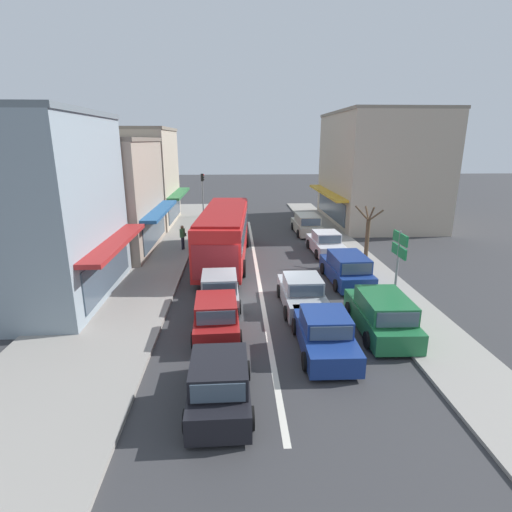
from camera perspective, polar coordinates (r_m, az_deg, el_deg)
ground_plane at (r=19.38m, az=0.76°, el=-5.62°), size 140.00×140.00×0.00m
lane_centre_line at (r=23.14m, az=0.13°, el=-1.92°), size 0.20×28.00×0.01m
sidewalk_left at (r=25.62m, az=-15.49°, el=-0.56°), size 5.20×44.00×0.14m
kerb_right at (r=26.07m, az=13.62°, el=-0.16°), size 2.80×44.00×0.12m
shopfront_corner_near at (r=20.38m, az=-29.27°, el=5.73°), size 7.09×8.11×8.46m
shopfront_mid_block at (r=28.35m, az=-21.64°, el=7.95°), size 8.10×8.82×7.37m
shopfront_far_end at (r=36.65m, az=-17.46°, el=10.65°), size 8.26×8.23×8.22m
building_right_far at (r=37.69m, az=17.07°, el=11.87°), size 9.18×12.18×9.60m
city_bus at (r=24.35m, az=-4.53°, el=3.54°), size 3.19×10.98×3.23m
sedan_behind_bus_near at (r=17.91m, az=6.61°, el=-5.35°), size 1.94×4.22×1.47m
sedan_adjacent_lane_trail at (r=14.54m, az=9.74°, el=-10.82°), size 1.93×4.22×1.47m
hatchback_adjacent_lane_lead at (r=11.71m, az=-5.25°, el=-17.62°), size 1.86×3.73×1.54m
hatchback_queue_gap_filler at (r=18.12m, az=-5.22°, el=-4.88°), size 1.91×3.75×1.54m
hatchback_queue_far_back at (r=15.52m, az=-5.67°, el=-8.65°), size 1.94×3.76×1.54m
parked_wagon_kerb_front at (r=16.33m, az=17.50°, el=-7.93°), size 2.01×4.54×1.58m
parked_wagon_kerb_second at (r=21.37m, az=12.82°, el=-1.81°), size 2.03×4.55×1.58m
parked_sedan_kerb_third at (r=26.68m, az=9.91°, el=1.78°), size 2.01×4.26×1.47m
parked_wagon_kerb_rear at (r=32.09m, az=7.25°, el=4.48°), size 2.02×4.54×1.58m
traffic_light_downstreet at (r=38.40m, az=-7.63°, el=9.59°), size 0.33×0.24×4.20m
directional_road_sign at (r=17.77m, az=19.74°, el=0.54°), size 0.10×1.40×3.60m
street_tree_right at (r=24.49m, az=15.61°, el=2.69°), size 1.73×1.52×3.63m
pedestrian_with_handbag_near at (r=27.12m, az=-10.44°, el=2.87°), size 0.38×0.66×1.63m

